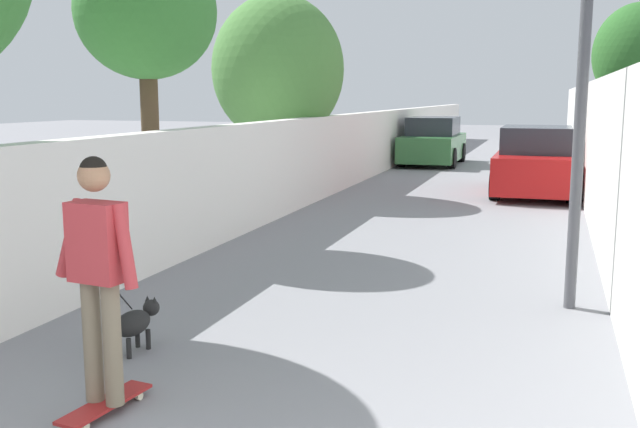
{
  "coord_description": "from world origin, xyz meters",
  "views": [
    {
      "loc": [
        -2.13,
        -2.02,
        2.24
      ],
      "look_at": [
        4.99,
        0.27,
        1.0
      ],
      "focal_mm": 40.36,
      "sensor_mm": 36.0,
      "label": 1
    }
  ],
  "objects_px": {
    "lamp_post": "(586,18)",
    "dog": "(135,322)",
    "car_near": "(535,163)",
    "car_far": "(433,143)",
    "tree_right_distant": "(638,55)",
    "skateboard": "(106,404)",
    "tree_left_mid": "(146,15)",
    "tree_left_near": "(278,69)",
    "person_skateboarder": "(98,261)"
  },
  "relations": [
    {
      "from": "tree_right_distant",
      "to": "car_far",
      "type": "height_order",
      "value": "tree_right_distant"
    },
    {
      "from": "tree_left_near",
      "to": "car_near",
      "type": "height_order",
      "value": "tree_left_near"
    },
    {
      "from": "tree_left_mid",
      "to": "car_far",
      "type": "distance_m",
      "value": 14.29
    },
    {
      "from": "lamp_post",
      "to": "skateboard",
      "type": "distance_m",
      "value": 5.73
    },
    {
      "from": "skateboard",
      "to": "dog",
      "type": "xyz_separation_m",
      "value": [
        1.16,
        0.48,
        0.21
      ]
    },
    {
      "from": "lamp_post",
      "to": "dog",
      "type": "relative_size",
      "value": 2.99
    },
    {
      "from": "tree_left_mid",
      "to": "dog",
      "type": "height_order",
      "value": "tree_left_mid"
    },
    {
      "from": "dog",
      "to": "person_skateboarder",
      "type": "bearing_deg",
      "value": -157.62
    },
    {
      "from": "lamp_post",
      "to": "dog",
      "type": "xyz_separation_m",
      "value": [
        -2.59,
        3.67,
        -2.72
      ]
    },
    {
      "from": "skateboard",
      "to": "lamp_post",
      "type": "bearing_deg",
      "value": -40.49
    },
    {
      "from": "car_far",
      "to": "car_near",
      "type": "bearing_deg",
      "value": -152.48
    },
    {
      "from": "tree_left_mid",
      "to": "skateboard",
      "type": "relative_size",
      "value": 5.45
    },
    {
      "from": "tree_right_distant",
      "to": "dog",
      "type": "height_order",
      "value": "tree_right_distant"
    },
    {
      "from": "skateboard",
      "to": "car_far",
      "type": "relative_size",
      "value": 0.21
    },
    {
      "from": "tree_left_mid",
      "to": "lamp_post",
      "type": "distance_m",
      "value": 6.34
    },
    {
      "from": "tree_right_distant",
      "to": "lamp_post",
      "type": "height_order",
      "value": "tree_right_distant"
    },
    {
      "from": "tree_left_near",
      "to": "dog",
      "type": "xyz_separation_m",
      "value": [
        -9.85,
        -2.45,
        -2.53
      ]
    },
    {
      "from": "tree_right_distant",
      "to": "car_near",
      "type": "xyz_separation_m",
      "value": [
        -4.09,
        2.39,
        -2.57
      ]
    },
    {
      "from": "lamp_post",
      "to": "person_skateboarder",
      "type": "relative_size",
      "value": 2.51
    },
    {
      "from": "tree_left_near",
      "to": "lamp_post",
      "type": "relative_size",
      "value": 1.01
    },
    {
      "from": "skateboard",
      "to": "car_near",
      "type": "bearing_deg",
      "value": -11.36
    },
    {
      "from": "dog",
      "to": "car_far",
      "type": "height_order",
      "value": "car_far"
    },
    {
      "from": "tree_left_mid",
      "to": "car_near",
      "type": "relative_size",
      "value": 1.14
    },
    {
      "from": "person_skateboarder",
      "to": "dog",
      "type": "xyz_separation_m",
      "value": [
        1.16,
        0.48,
        -0.84
      ]
    },
    {
      "from": "skateboard",
      "to": "car_far",
      "type": "xyz_separation_m",
      "value": [
        19.38,
        0.77,
        0.65
      ]
    },
    {
      "from": "tree_left_mid",
      "to": "tree_left_near",
      "type": "bearing_deg",
      "value": 0.5
    },
    {
      "from": "skateboard",
      "to": "dog",
      "type": "height_order",
      "value": "dog"
    },
    {
      "from": "tree_left_mid",
      "to": "skateboard",
      "type": "bearing_deg",
      "value": -152.43
    },
    {
      "from": "lamp_post",
      "to": "skateboard",
      "type": "relative_size",
      "value": 5.36
    },
    {
      "from": "tree_left_mid",
      "to": "skateboard",
      "type": "height_order",
      "value": "tree_left_mid"
    },
    {
      "from": "tree_left_near",
      "to": "person_skateboarder",
      "type": "height_order",
      "value": "tree_left_near"
    },
    {
      "from": "tree_right_distant",
      "to": "person_skateboarder",
      "type": "height_order",
      "value": "tree_right_distant"
    },
    {
      "from": "tree_left_near",
      "to": "person_skateboarder",
      "type": "bearing_deg",
      "value": -165.12
    },
    {
      "from": "car_far",
      "to": "dog",
      "type": "bearing_deg",
      "value": -179.06
    },
    {
      "from": "tree_right_distant",
      "to": "car_far",
      "type": "xyz_separation_m",
      "value": [
        2.37,
        5.76,
        -2.57
      ]
    },
    {
      "from": "dog",
      "to": "car_near",
      "type": "height_order",
      "value": "car_near"
    },
    {
      "from": "tree_right_distant",
      "to": "lamp_post",
      "type": "xyz_separation_m",
      "value": [
        -13.27,
        1.79,
        -0.29
      ]
    },
    {
      "from": "tree_right_distant",
      "to": "person_skateboarder",
      "type": "xyz_separation_m",
      "value": [
        -17.01,
        4.98,
        -2.17
      ]
    },
    {
      "from": "car_near",
      "to": "car_far",
      "type": "relative_size",
      "value": 1.02
    },
    {
      "from": "tree_right_distant",
      "to": "lamp_post",
      "type": "distance_m",
      "value": 13.39
    },
    {
      "from": "lamp_post",
      "to": "car_far",
      "type": "xyz_separation_m",
      "value": [
        15.64,
        3.97,
        -2.28
      ]
    },
    {
      "from": "lamp_post",
      "to": "person_skateboarder",
      "type": "xyz_separation_m",
      "value": [
        -3.74,
        3.2,
        -1.88
      ]
    },
    {
      "from": "tree_right_distant",
      "to": "skateboard",
      "type": "bearing_deg",
      "value": 163.68
    },
    {
      "from": "tree_left_near",
      "to": "car_far",
      "type": "distance_m",
      "value": 8.89
    },
    {
      "from": "tree_left_mid",
      "to": "lamp_post",
      "type": "relative_size",
      "value": 1.02
    },
    {
      "from": "tree_left_near",
      "to": "skateboard",
      "type": "xyz_separation_m",
      "value": [
        -11.01,
        -2.93,
        -2.73
      ]
    },
    {
      "from": "lamp_post",
      "to": "tree_left_mid",
      "type": "bearing_deg",
      "value": 73.76
    },
    {
      "from": "person_skateboarder",
      "to": "dog",
      "type": "bearing_deg",
      "value": 22.38
    },
    {
      "from": "dog",
      "to": "tree_right_distant",
      "type": "bearing_deg",
      "value": -19.0
    },
    {
      "from": "tree_left_mid",
      "to": "lamp_post",
      "type": "bearing_deg",
      "value": -106.24
    }
  ]
}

